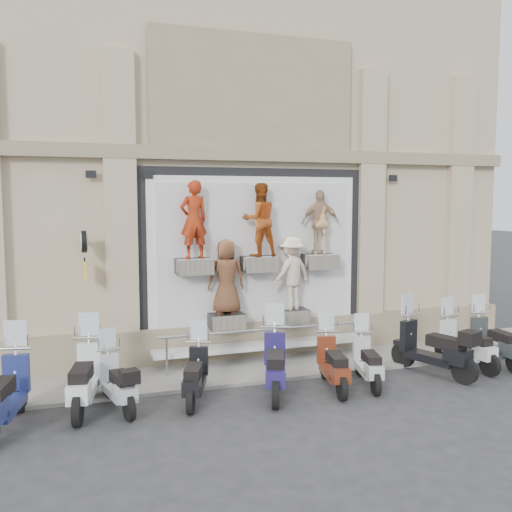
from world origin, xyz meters
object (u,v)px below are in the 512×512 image
object	(u,v)px
clock_sign_bracket	(84,249)
scooter_h	(433,337)
scooter_c	(117,372)
scooter_j	(495,332)
scooter_b	(84,365)
scooter_a	(4,380)
scooter_e	(275,352)
scooter_f	(333,353)
scooter_i	(467,335)
scooter_d	(195,365)
guard_rail	(268,348)
scooter_g	(368,352)

from	to	relation	value
clock_sign_bracket	scooter_h	bearing A→B (deg)	-16.45
scooter_c	scooter_j	world-z (taller)	scooter_j
scooter_b	scooter_c	size ratio (longest dim) A/B	1.20
clock_sign_bracket	scooter_a	size ratio (longest dim) A/B	0.48
scooter_b	scooter_a	bearing A→B (deg)	-147.97
scooter_a	scooter_e	world-z (taller)	scooter_a
scooter_f	scooter_e	bearing A→B (deg)	-172.24
scooter_i	scooter_j	xyz separation A→B (m)	(0.80, -0.00, 0.01)
clock_sign_bracket	scooter_b	world-z (taller)	clock_sign_bracket
scooter_d	scooter_b	bearing A→B (deg)	-165.60
clock_sign_bracket	scooter_b	xyz separation A→B (m)	(-0.13, -1.78, -1.96)
scooter_i	scooter_j	bearing A→B (deg)	-6.48
scooter_b	scooter_d	bearing A→B (deg)	5.14
scooter_f	scooter_h	size ratio (longest dim) A/B	0.86
scooter_a	scooter_h	size ratio (longest dim) A/B	0.99
scooter_c	scooter_h	xyz separation A→B (m)	(6.68, -0.17, 0.16)
scooter_a	scooter_d	bearing A→B (deg)	17.14
scooter_j	scooter_i	bearing A→B (deg)	-176.88
scooter_e	clock_sign_bracket	bearing A→B (deg)	168.47
scooter_e	scooter_a	bearing A→B (deg)	-158.18
scooter_a	scooter_c	bearing A→B (deg)	22.63
clock_sign_bracket	scooter_e	world-z (taller)	clock_sign_bracket
guard_rail	scooter_d	xyz separation A→B (m)	(-2.03, -1.53, 0.25)
scooter_d	scooter_j	distance (m)	7.09
clock_sign_bracket	scooter_f	world-z (taller)	clock_sign_bracket
scooter_a	scooter_f	size ratio (longest dim) A/B	1.15
scooter_a	scooter_i	size ratio (longest dim) A/B	1.11
scooter_e	scooter_b	bearing A→B (deg)	-165.37
scooter_d	scooter_c	bearing A→B (deg)	-161.95
clock_sign_bracket	scooter_b	bearing A→B (deg)	-94.30
scooter_f	scooter_j	world-z (taller)	scooter_j
scooter_b	scooter_c	distance (m)	0.61
clock_sign_bracket	scooter_j	distance (m)	9.38
clock_sign_bracket	scooter_h	xyz separation A→B (m)	(7.11, -2.10, -1.94)
scooter_g	scooter_j	xyz separation A→B (m)	(3.51, 0.32, 0.08)
clock_sign_bracket	scooter_f	distance (m)	5.55
scooter_c	scooter_j	xyz separation A→B (m)	(8.52, 0.03, 0.08)
scooter_i	scooter_h	bearing A→B (deg)	-175.23
scooter_e	scooter_j	xyz separation A→B (m)	(5.52, 0.22, -0.07)
scooter_f	scooter_d	bearing A→B (deg)	-172.79
scooter_b	scooter_h	distance (m)	7.25
guard_rail	scooter_i	bearing A→B (deg)	-18.59
scooter_a	scooter_c	world-z (taller)	scooter_a
guard_rail	scooter_f	world-z (taller)	scooter_f
clock_sign_bracket	scooter_d	xyz separation A→B (m)	(1.87, -1.99, -2.09)
scooter_e	scooter_j	distance (m)	5.53
scooter_d	scooter_g	distance (m)	3.58
scooter_e	scooter_h	distance (m)	3.68
guard_rail	scooter_c	size ratio (longest dim) A/B	2.94
scooter_h	scooter_i	bearing A→B (deg)	-9.01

